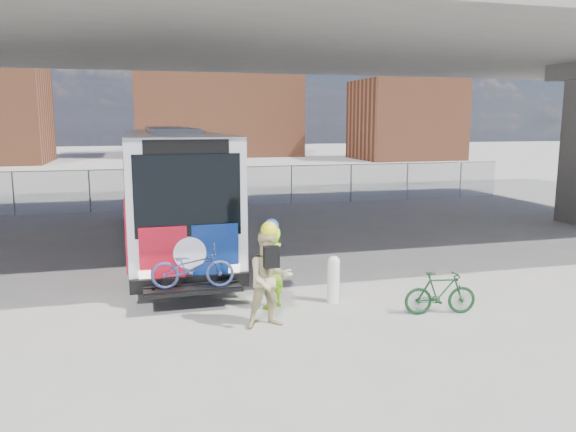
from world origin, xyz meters
name	(u,v)px	position (x,y,z in m)	size (l,w,h in m)	color
ground	(266,278)	(0.00, 0.00, 0.00)	(160.00, 160.00, 0.00)	#9E9991
bus	(170,178)	(-2.00, 4.59, 2.11)	(2.67, 12.95, 3.69)	silver
overpass	(234,31)	(0.00, 4.00, 6.54)	(40.00, 16.00, 7.95)	#605E59
chainlink_fence	(206,176)	(0.00, 12.00, 1.42)	(30.00, 0.06, 30.00)	gray
brick_buildings	(175,106)	(1.23, 48.23, 5.42)	(54.00, 22.00, 12.00)	brown
smokestack	(276,49)	(14.00, 55.00, 12.50)	(2.20, 2.20, 25.00)	brown
bollard	(333,277)	(0.99, -2.23, 0.55)	(0.27, 0.27, 1.03)	silver
cyclist_hivis	(272,266)	(-0.39, -2.27, 0.92)	(0.76, 0.69, 1.90)	#93FF1A
cyclist_tan	(270,278)	(-0.68, -3.32, 0.96)	(0.95, 0.77, 2.04)	#C6B87F
bike_parked	(440,293)	(2.82, -3.55, 0.44)	(0.42, 1.47, 0.89)	#12391B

